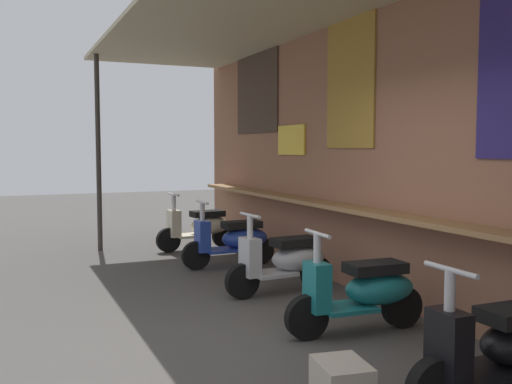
{
  "coord_description": "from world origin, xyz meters",
  "views": [
    {
      "loc": [
        4.33,
        -1.92,
        1.7
      ],
      "look_at": [
        -2.0,
        0.87,
        1.17
      ],
      "focal_mm": 39.99,
      "sensor_mm": 36.0,
      "label": 1
    }
  ],
  "objects_px": {
    "scooter_cream": "(201,226)",
    "scooter_black": "(505,347)",
    "scooter_silver": "(286,260)",
    "scooter_blue": "(234,240)",
    "scooter_teal": "(364,291)"
  },
  "relations": [
    {
      "from": "scooter_silver",
      "to": "scooter_black",
      "type": "relative_size",
      "value": 1.0
    },
    {
      "from": "scooter_cream",
      "to": "scooter_black",
      "type": "bearing_deg",
      "value": 85.49
    },
    {
      "from": "scooter_blue",
      "to": "scooter_black",
      "type": "bearing_deg",
      "value": 89.59
    },
    {
      "from": "scooter_silver",
      "to": "scooter_black",
      "type": "xyz_separation_m",
      "value": [
        3.21,
        0.0,
        0.0
      ]
    },
    {
      "from": "scooter_cream",
      "to": "scooter_silver",
      "type": "height_order",
      "value": "same"
    },
    {
      "from": "scooter_silver",
      "to": "scooter_teal",
      "type": "xyz_separation_m",
      "value": [
        1.58,
        0.0,
        0.0
      ]
    },
    {
      "from": "scooter_blue",
      "to": "scooter_black",
      "type": "distance_m",
      "value": 4.88
    },
    {
      "from": "scooter_cream",
      "to": "scooter_silver",
      "type": "xyz_separation_m",
      "value": [
        3.18,
        0.0,
        0.0
      ]
    },
    {
      "from": "scooter_cream",
      "to": "scooter_blue",
      "type": "height_order",
      "value": "same"
    },
    {
      "from": "scooter_blue",
      "to": "scooter_black",
      "type": "height_order",
      "value": "same"
    },
    {
      "from": "scooter_cream",
      "to": "scooter_teal",
      "type": "xyz_separation_m",
      "value": [
        4.76,
        0.0,
        0.0
      ]
    },
    {
      "from": "scooter_black",
      "to": "scooter_teal",
      "type": "bearing_deg",
      "value": -89.16
    },
    {
      "from": "scooter_blue",
      "to": "scooter_teal",
      "type": "distance_m",
      "value": 3.25
    },
    {
      "from": "scooter_teal",
      "to": "scooter_black",
      "type": "xyz_separation_m",
      "value": [
        1.63,
        0.0,
        0.0
      ]
    },
    {
      "from": "scooter_silver",
      "to": "scooter_teal",
      "type": "bearing_deg",
      "value": 85.92
    }
  ]
}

